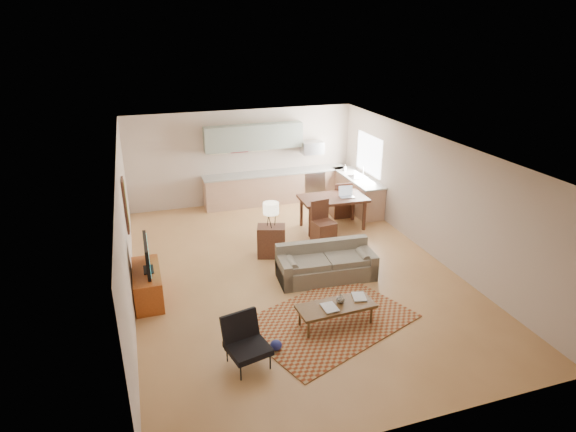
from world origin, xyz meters
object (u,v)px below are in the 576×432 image
object	(u,v)px
armchair	(248,344)
tv_credenza	(148,284)
sofa	(326,262)
console_table	(271,241)
dining_table	(332,213)
coffee_table	(336,315)

from	to	relation	value
armchair	tv_credenza	world-z (taller)	armchair
sofa	console_table	world-z (taller)	console_table
tv_credenza	console_table	size ratio (longest dim) A/B	1.82
armchair	dining_table	xyz separation A→B (m)	(3.32, 4.56, 0.03)
tv_credenza	console_table	distance (m)	2.94
coffee_table	armchair	bearing A→B (deg)	-164.53
coffee_table	console_table	xyz separation A→B (m)	(-0.31, 2.94, 0.16)
sofa	armchair	xyz separation A→B (m)	(-2.18, -2.17, 0.04)
sofa	dining_table	size ratio (longest dim) A/B	1.24
coffee_table	console_table	world-z (taller)	console_table
coffee_table	console_table	size ratio (longest dim) A/B	1.89
dining_table	tv_credenza	bearing A→B (deg)	-154.29
coffee_table	tv_credenza	distance (m)	3.62
sofa	armchair	world-z (taller)	armchair
coffee_table	tv_credenza	world-z (taller)	tv_credenza
coffee_table	dining_table	bearing A→B (deg)	64.94
console_table	dining_table	bearing A→B (deg)	46.24
tv_credenza	dining_table	size ratio (longest dim) A/B	0.79
coffee_table	sofa	bearing A→B (deg)	70.48
armchair	console_table	xyz separation A→B (m)	(1.39, 3.51, -0.03)
armchair	tv_credenza	bearing A→B (deg)	106.12
sofa	coffee_table	distance (m)	1.68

